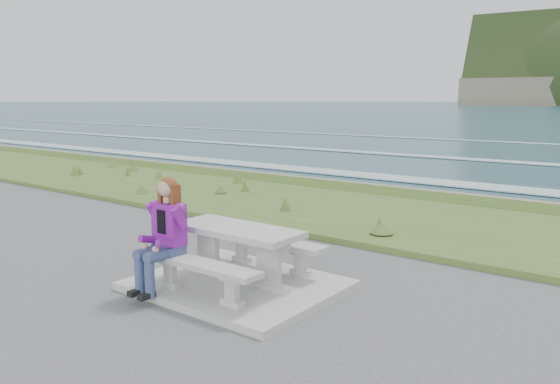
% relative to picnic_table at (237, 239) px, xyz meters
% --- Properties ---
extents(concrete_slab, '(2.60, 2.10, 0.10)m').
position_rel_picnic_table_xyz_m(concrete_slab, '(-0.00, 0.00, -0.63)').
color(concrete_slab, '#AEAEA9').
rests_on(concrete_slab, ground).
extents(picnic_table, '(1.80, 0.75, 0.75)m').
position_rel_picnic_table_xyz_m(picnic_table, '(0.00, 0.00, 0.00)').
color(picnic_table, '#AEAEA9').
rests_on(picnic_table, concrete_slab).
extents(bench_landward, '(1.80, 0.35, 0.45)m').
position_rel_picnic_table_xyz_m(bench_landward, '(0.00, -0.70, -0.23)').
color(bench_landward, '#AEAEA9').
rests_on(bench_landward, concrete_slab).
extents(bench_seaward, '(1.80, 0.35, 0.45)m').
position_rel_picnic_table_xyz_m(bench_seaward, '(0.00, 0.70, -0.23)').
color(bench_seaward, '#AEAEA9').
rests_on(bench_seaward, concrete_slab).
extents(grass_verge, '(160.00, 4.50, 0.22)m').
position_rel_picnic_table_xyz_m(grass_verge, '(-0.00, 5.00, -0.68)').
color(grass_verge, '#355921').
rests_on(grass_verge, ground).
extents(shore_drop, '(160.00, 0.80, 2.20)m').
position_rel_picnic_table_xyz_m(shore_drop, '(-0.00, 7.90, -0.68)').
color(shore_drop, '#6B5F50').
rests_on(shore_drop, ground).
extents(seated_woman, '(0.42, 0.73, 1.44)m').
position_rel_picnic_table_xyz_m(seated_woman, '(-0.55, -0.84, -0.05)').
color(seated_woman, navy).
rests_on(seated_woman, concrete_slab).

